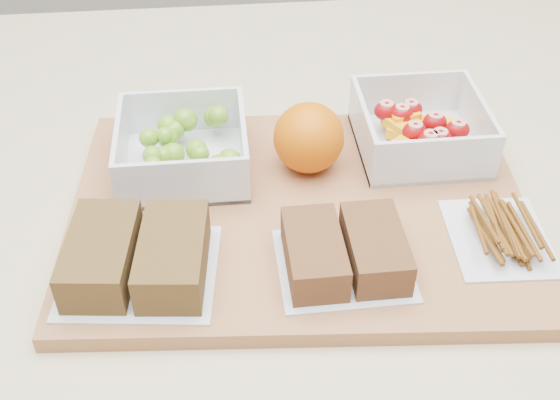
# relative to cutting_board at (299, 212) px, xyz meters

# --- Properties ---
(cutting_board) EXTENTS (0.44, 0.33, 0.02)m
(cutting_board) POSITION_rel_cutting_board_xyz_m (0.00, 0.00, 0.00)
(cutting_board) COLOR #A36D43
(cutting_board) RESTS_ON counter
(grape_container) EXTENTS (0.12, 0.12, 0.05)m
(grape_container) POSITION_rel_cutting_board_xyz_m (-0.10, 0.07, 0.03)
(grape_container) COLOR silver
(grape_container) RESTS_ON cutting_board
(fruit_container) EXTENTS (0.12, 0.12, 0.05)m
(fruit_container) POSITION_rel_cutting_board_xyz_m (0.13, 0.08, 0.03)
(fruit_container) COLOR silver
(fruit_container) RESTS_ON cutting_board
(orange) EXTENTS (0.07, 0.07, 0.07)m
(orange) POSITION_rel_cutting_board_xyz_m (0.02, 0.06, 0.04)
(orange) COLOR #D56105
(orange) RESTS_ON cutting_board
(sandwich_bag_left) EXTENTS (0.14, 0.13, 0.04)m
(sandwich_bag_left) POSITION_rel_cutting_board_xyz_m (-0.14, -0.07, 0.03)
(sandwich_bag_left) COLOR silver
(sandwich_bag_left) RESTS_ON cutting_board
(sandwich_bag_center) EXTENTS (0.11, 0.10, 0.03)m
(sandwich_bag_center) POSITION_rel_cutting_board_xyz_m (0.03, -0.08, 0.02)
(sandwich_bag_center) COLOR silver
(sandwich_bag_center) RESTS_ON cutting_board
(pretzel_bag) EXTENTS (0.09, 0.11, 0.02)m
(pretzel_bag) POSITION_rel_cutting_board_xyz_m (0.17, -0.06, 0.02)
(pretzel_bag) COLOR silver
(pretzel_bag) RESTS_ON cutting_board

